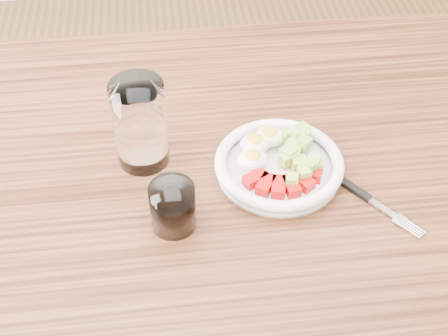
# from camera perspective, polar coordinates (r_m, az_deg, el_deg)

# --- Properties ---
(dining_table) EXTENTS (1.50, 0.90, 0.77)m
(dining_table) POSITION_cam_1_polar(r_m,az_deg,el_deg) (1.03, 0.62, -5.49)
(dining_table) COLOR brown
(dining_table) RESTS_ON ground
(bowl) EXTENTS (0.20, 0.20, 0.05)m
(bowl) POSITION_cam_1_polar(r_m,az_deg,el_deg) (0.97, 5.01, 0.48)
(bowl) COLOR white
(bowl) RESTS_ON dining_table
(fork) EXTENTS (0.12, 0.15, 0.01)m
(fork) POSITION_cam_1_polar(r_m,az_deg,el_deg) (0.96, 12.34, -2.25)
(fork) COLOR black
(fork) RESTS_ON dining_table
(water_glass) EXTENTS (0.08, 0.08, 0.15)m
(water_glass) POSITION_cam_1_polar(r_m,az_deg,el_deg) (0.96, -7.69, 4.02)
(water_glass) COLOR white
(water_glass) RESTS_ON dining_table
(coffee_glass) EXTENTS (0.07, 0.07, 0.07)m
(coffee_glass) POSITION_cam_1_polar(r_m,az_deg,el_deg) (0.88, -4.70, -3.58)
(coffee_glass) COLOR white
(coffee_glass) RESTS_ON dining_table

